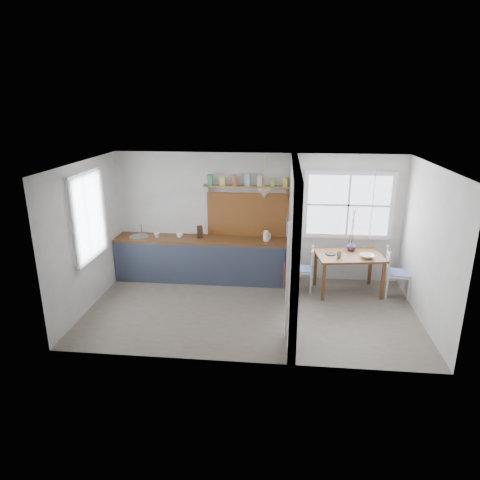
# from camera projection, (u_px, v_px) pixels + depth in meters

# --- Properties ---
(floor) EXTENTS (5.80, 3.20, 0.01)m
(floor) POSITION_uv_depth(u_px,v_px,m) (251.00, 310.00, 7.63)
(floor) COLOR #6E6559
(floor) RESTS_ON ground
(ceiling) EXTENTS (5.80, 3.20, 0.01)m
(ceiling) POSITION_uv_depth(u_px,v_px,m) (252.00, 164.00, 6.83)
(ceiling) COLOR silver
(ceiling) RESTS_ON walls
(walls) EXTENTS (5.81, 3.21, 2.60)m
(walls) POSITION_uv_depth(u_px,v_px,m) (251.00, 241.00, 7.23)
(walls) COLOR silver
(walls) RESTS_ON floor
(partition) EXTENTS (0.12, 3.20, 2.60)m
(partition) POSITION_uv_depth(u_px,v_px,m) (293.00, 233.00, 7.17)
(partition) COLOR silver
(partition) RESTS_ON floor
(kitchen_window) EXTENTS (0.10, 1.16, 1.50)m
(kitchen_window) POSITION_uv_depth(u_px,v_px,m) (87.00, 217.00, 7.40)
(kitchen_window) COLOR white
(kitchen_window) RESTS_ON walls
(nook_window) EXTENTS (1.76, 0.10, 1.30)m
(nook_window) POSITION_uv_depth(u_px,v_px,m) (348.00, 205.00, 8.44)
(nook_window) COLOR white
(nook_window) RESTS_ON walls
(counter) EXTENTS (3.50, 0.60, 0.90)m
(counter) POSITION_uv_depth(u_px,v_px,m) (202.00, 258.00, 8.86)
(counter) COLOR brown
(counter) RESTS_ON floor
(sink) EXTENTS (0.40, 0.40, 0.02)m
(sink) POSITION_uv_depth(u_px,v_px,m) (139.00, 237.00, 8.82)
(sink) COLOR silver
(sink) RESTS_ON counter
(backsplash) EXTENTS (1.65, 0.03, 0.90)m
(backsplash) POSITION_uv_depth(u_px,v_px,m) (247.00, 215.00, 8.72)
(backsplash) COLOR brown
(backsplash) RESTS_ON walls
(shelf) EXTENTS (1.75, 0.20, 0.21)m
(shelf) POSITION_uv_depth(u_px,v_px,m) (247.00, 184.00, 8.44)
(shelf) COLOR tan
(shelf) RESTS_ON walls
(pendant_lamp) EXTENTS (0.26, 0.26, 0.16)m
(pendant_lamp) POSITION_uv_depth(u_px,v_px,m) (264.00, 194.00, 8.12)
(pendant_lamp) COLOR beige
(pendant_lamp) RESTS_ON ceiling
(utensil_rail) EXTENTS (0.02, 0.50, 0.02)m
(utensil_rail) POSITION_uv_depth(u_px,v_px,m) (288.00, 220.00, 7.98)
(utensil_rail) COLOR silver
(utensil_rail) RESTS_ON partition
(dining_table) EXTENTS (1.35, 1.00, 0.77)m
(dining_table) POSITION_uv_depth(u_px,v_px,m) (348.00, 273.00, 8.26)
(dining_table) COLOR brown
(dining_table) RESTS_ON floor
(chair_left) EXTENTS (0.43, 0.43, 0.86)m
(chair_left) POSITION_uv_depth(u_px,v_px,m) (303.00, 269.00, 8.37)
(chair_left) COLOR silver
(chair_left) RESTS_ON floor
(chair_right) EXTENTS (0.47, 0.47, 0.94)m
(chair_right) POSITION_uv_depth(u_px,v_px,m) (398.00, 273.00, 8.07)
(chair_right) COLOR silver
(chair_right) RESTS_ON floor
(kettle) EXTENTS (0.17, 0.14, 0.20)m
(kettle) POSITION_uv_depth(u_px,v_px,m) (266.00, 236.00, 8.52)
(kettle) COLOR white
(kettle) RESTS_ON counter
(mug_a) EXTENTS (0.13, 0.13, 0.10)m
(mug_a) POSITION_uv_depth(u_px,v_px,m) (157.00, 235.00, 8.73)
(mug_a) COLOR silver
(mug_a) RESTS_ON counter
(mug_b) EXTENTS (0.15, 0.15, 0.10)m
(mug_b) POSITION_uv_depth(u_px,v_px,m) (180.00, 235.00, 8.73)
(mug_b) COLOR white
(mug_b) RESTS_ON counter
(knife_block) EXTENTS (0.14, 0.17, 0.23)m
(knife_block) POSITION_uv_depth(u_px,v_px,m) (200.00, 232.00, 8.72)
(knife_block) COLOR black
(knife_block) RESTS_ON counter
(jar) EXTENTS (0.09, 0.09, 0.14)m
(jar) POSITION_uv_depth(u_px,v_px,m) (201.00, 234.00, 8.77)
(jar) COLOR olive
(jar) RESTS_ON counter
(towel_magenta) EXTENTS (0.02, 0.03, 0.56)m
(towel_magenta) POSITION_uv_depth(u_px,v_px,m) (284.00, 276.00, 8.43)
(towel_magenta) COLOR #DB3C96
(towel_magenta) RESTS_ON counter
(towel_orange) EXTENTS (0.02, 0.03, 0.45)m
(towel_orange) POSITION_uv_depth(u_px,v_px,m) (284.00, 278.00, 8.38)
(towel_orange) COLOR #BA5E19
(towel_orange) RESTS_ON counter
(bowl) EXTENTS (0.28, 0.28, 0.06)m
(bowl) POSITION_uv_depth(u_px,v_px,m) (367.00, 256.00, 7.97)
(bowl) COLOR white
(bowl) RESTS_ON dining_table
(table_cup) EXTENTS (0.13, 0.13, 0.10)m
(table_cup) POSITION_uv_depth(u_px,v_px,m) (339.00, 255.00, 7.98)
(table_cup) COLOR #64855F
(table_cup) RESTS_ON dining_table
(plate) EXTENTS (0.23, 0.23, 0.02)m
(plate) POSITION_uv_depth(u_px,v_px,m) (330.00, 254.00, 8.16)
(plate) COLOR black
(plate) RESTS_ON dining_table
(vase) EXTENTS (0.21, 0.21, 0.20)m
(vase) POSITION_uv_depth(u_px,v_px,m) (351.00, 246.00, 8.34)
(vase) COLOR #453053
(vase) RESTS_ON dining_table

